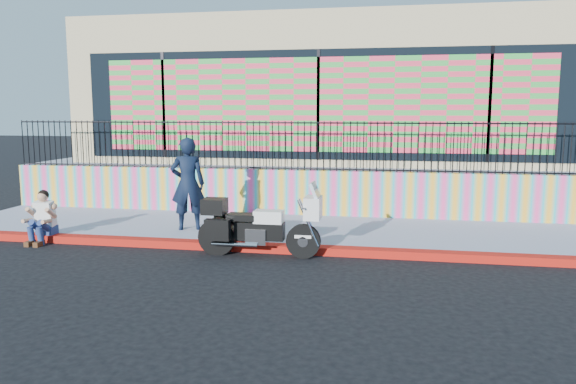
# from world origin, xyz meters

# --- Properties ---
(ground) EXTENTS (90.00, 90.00, 0.00)m
(ground) POSITION_xyz_m (0.00, 0.00, 0.00)
(ground) COLOR black
(ground) RESTS_ON ground
(red_curb) EXTENTS (16.00, 0.30, 0.15)m
(red_curb) POSITION_xyz_m (0.00, 0.00, 0.07)
(red_curb) COLOR #B11C0C
(red_curb) RESTS_ON ground
(sidewalk) EXTENTS (16.00, 3.00, 0.15)m
(sidewalk) POSITION_xyz_m (0.00, 1.65, 0.07)
(sidewalk) COLOR #9298B0
(sidewalk) RESTS_ON ground
(mural_wall) EXTENTS (16.00, 0.20, 1.10)m
(mural_wall) POSITION_xyz_m (0.00, 3.25, 0.70)
(mural_wall) COLOR #FF438F
(mural_wall) RESTS_ON sidewalk
(metal_fence) EXTENTS (15.80, 0.04, 1.20)m
(metal_fence) POSITION_xyz_m (0.00, 3.25, 1.85)
(metal_fence) COLOR black
(metal_fence) RESTS_ON mural_wall
(elevated_platform) EXTENTS (16.00, 10.00, 1.25)m
(elevated_platform) POSITION_xyz_m (0.00, 8.35, 0.62)
(elevated_platform) COLOR #9298B0
(elevated_platform) RESTS_ON ground
(storefront_building) EXTENTS (14.00, 8.06, 4.00)m
(storefront_building) POSITION_xyz_m (0.00, 8.13, 3.25)
(storefront_building) COLOR tan
(storefront_building) RESTS_ON elevated_platform
(police_motorcycle) EXTENTS (2.29, 0.76, 1.43)m
(police_motorcycle) POSITION_xyz_m (-0.54, -0.35, 0.60)
(police_motorcycle) COLOR black
(police_motorcycle) RESTS_ON ground
(police_officer) EXTENTS (0.84, 0.69, 1.99)m
(police_officer) POSITION_xyz_m (-2.41, 1.03, 1.15)
(police_officer) COLOR black
(police_officer) RESTS_ON sidewalk
(seated_man) EXTENTS (0.54, 0.71, 1.06)m
(seated_man) POSITION_xyz_m (-5.15, -0.16, 0.45)
(seated_man) COLOR navy
(seated_man) RESTS_ON ground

